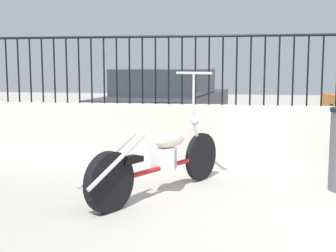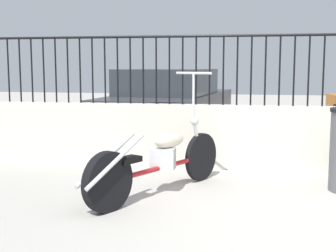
% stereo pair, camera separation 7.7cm
% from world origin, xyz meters
% --- Properties ---
extents(ground_plane, '(40.00, 40.00, 0.00)m').
position_xyz_m(ground_plane, '(0.00, 0.00, 0.00)').
color(ground_plane, '#ADA89E').
extents(low_wall, '(10.01, 0.18, 0.92)m').
position_xyz_m(low_wall, '(0.00, 2.29, 0.46)').
color(low_wall, beige).
rests_on(low_wall, ground_plane).
extents(fence_railing, '(10.01, 0.04, 0.98)m').
position_xyz_m(fence_railing, '(-0.00, 2.29, 1.55)').
color(fence_railing, black).
rests_on(fence_railing, low_wall).
extents(motorcycle_red, '(1.20, 2.12, 1.40)m').
position_xyz_m(motorcycle_red, '(-1.72, 0.71, 0.39)').
color(motorcycle_red, black).
rests_on(motorcycle_red, ground_plane).
extents(car_dark_grey, '(2.29, 4.73, 1.40)m').
position_xyz_m(car_dark_grey, '(-2.35, 5.23, 0.70)').
color(car_dark_grey, black).
rests_on(car_dark_grey, ground_plane).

